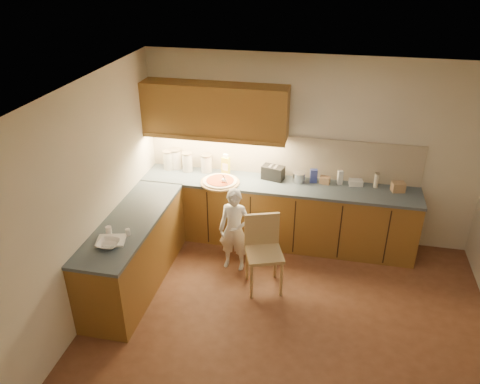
{
  "coord_description": "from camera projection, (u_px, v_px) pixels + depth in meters",
  "views": [
    {
      "loc": [
        0.29,
        -3.94,
        3.78
      ],
      "look_at": [
        -0.8,
        1.2,
        1.0
      ],
      "focal_mm": 35.0,
      "sensor_mm": 36.0,
      "label": 1
    }
  ],
  "objects": [
    {
      "name": "tall_jar",
      "position": [
        376.0,
        180.0,
        6.19
      ],
      "size": [
        0.07,
        0.07,
        0.21
      ],
      "rotation": [
        0.0,
        0.0,
        -0.27
      ],
      "color": "silver",
      "rests_on": "l_counter"
    },
    {
      "name": "upper_cabinets",
      "position": [
        215.0,
        110.0,
        6.17
      ],
      "size": [
        1.95,
        0.36,
        0.73
      ],
      "color": "olive",
      "rests_on": "ground"
    },
    {
      "name": "card_box_b",
      "position": [
        398.0,
        187.0,
        6.11
      ],
      "size": [
        0.19,
        0.16,
        0.13
      ],
      "primitive_type": "cube",
      "rotation": [
        0.0,
        0.0,
        0.22
      ],
      "color": "tan",
      "rests_on": "l_counter"
    },
    {
      "name": "canister_b",
      "position": [
        176.0,
        159.0,
        6.71
      ],
      "size": [
        0.17,
        0.17,
        0.29
      ],
      "rotation": [
        0.0,
        0.0,
        -0.16
      ],
      "color": "white",
      "rests_on": "l_counter"
    },
    {
      "name": "oil_jug",
      "position": [
        226.0,
        165.0,
        6.52
      ],
      "size": [
        0.12,
        0.1,
        0.31
      ],
      "rotation": [
        0.0,
        0.0,
        -0.23
      ],
      "color": "gold",
      "rests_on": "l_counter"
    },
    {
      "name": "dough_cloth",
      "position": [
        111.0,
        240.0,
        5.09
      ],
      "size": [
        0.35,
        0.31,
        0.02
      ],
      "primitive_type": "cube",
      "rotation": [
        0.0,
        0.0,
        0.25
      ],
      "color": "white",
      "rests_on": "l_counter"
    },
    {
      "name": "flat_pack",
      "position": [
        356.0,
        182.0,
        6.28
      ],
      "size": [
        0.19,
        0.15,
        0.07
      ],
      "primitive_type": "cube",
      "rotation": [
        0.0,
        0.0,
        0.13
      ],
      "color": "white",
      "rests_on": "l_counter"
    },
    {
      "name": "canister_a",
      "position": [
        168.0,
        160.0,
        6.68
      ],
      "size": [
        0.14,
        0.14,
        0.28
      ],
      "rotation": [
        0.0,
        0.0,
        -0.04
      ],
      "color": "beige",
      "rests_on": "l_counter"
    },
    {
      "name": "backsplash",
      "position": [
        282.0,
        156.0,
        6.45
      ],
      "size": [
        3.75,
        0.02,
        0.58
      ],
      "primitive_type": "cube",
      "color": "#BAAB90",
      "rests_on": "l_counter"
    },
    {
      "name": "l_counter",
      "position": [
        232.0,
        225.0,
        6.26
      ],
      "size": [
        3.77,
        2.62,
        0.92
      ],
      "color": "olive",
      "rests_on": "ground"
    },
    {
      "name": "spice_jar_b",
      "position": [
        128.0,
        232.0,
        5.19
      ],
      "size": [
        0.06,
        0.06,
        0.07
      ],
      "primitive_type": "cylinder",
      "rotation": [
        0.0,
        0.0,
        0.15
      ],
      "color": "white",
      "rests_on": "l_counter"
    },
    {
      "name": "blue_box",
      "position": [
        314.0,
        176.0,
        6.33
      ],
      "size": [
        0.11,
        0.08,
        0.19
      ],
      "primitive_type": "cube",
      "rotation": [
        0.0,
        0.0,
        0.18
      ],
      "color": "#3543A0",
      "rests_on": "l_counter"
    },
    {
      "name": "spice_jar_a",
      "position": [
        109.0,
        230.0,
        5.21
      ],
      "size": [
        0.07,
        0.07,
        0.09
      ],
      "primitive_type": "cylinder",
      "rotation": [
        0.0,
        0.0,
        -0.03
      ],
      "color": "white",
      "rests_on": "l_counter"
    },
    {
      "name": "wooden_chair",
      "position": [
        263.0,
        247.0,
        5.65
      ],
      "size": [
        0.54,
        0.54,
        0.95
      ],
      "rotation": [
        0.0,
        0.0,
        0.34
      ],
      "color": "tan",
      "rests_on": "ground"
    },
    {
      "name": "canister_d",
      "position": [
        206.0,
        163.0,
        6.6
      ],
      "size": [
        0.16,
        0.16,
        0.26
      ],
      "rotation": [
        0.0,
        0.0,
        0.43
      ],
      "color": "beige",
      "rests_on": "l_counter"
    },
    {
      "name": "card_box_a",
      "position": [
        325.0,
        180.0,
        6.32
      ],
      "size": [
        0.15,
        0.12,
        0.1
      ],
      "primitive_type": "cube",
      "rotation": [
        0.0,
        0.0,
        -0.16
      ],
      "color": "tan",
      "rests_on": "l_counter"
    },
    {
      "name": "child",
      "position": [
        235.0,
        230.0,
        5.96
      ],
      "size": [
        0.43,
        0.29,
        1.13
      ],
      "primitive_type": "imported",
      "rotation": [
        0.0,
        0.0,
        -0.06
      ],
      "color": "white",
      "rests_on": "ground"
    },
    {
      "name": "room",
      "position": [
        296.0,
        195.0,
        4.44
      ],
      "size": [
        4.54,
        4.5,
        2.62
      ],
      "color": "brown",
      "rests_on": "ground"
    },
    {
      "name": "white_bottle",
      "position": [
        340.0,
        177.0,
        6.28
      ],
      "size": [
        0.08,
        0.08,
        0.19
      ],
      "primitive_type": "cube",
      "rotation": [
        0.0,
        0.0,
        0.3
      ],
      "color": "white",
      "rests_on": "l_counter"
    },
    {
      "name": "pizza_on_board",
      "position": [
        220.0,
        182.0,
        6.33
      ],
      "size": [
        0.53,
        0.53,
        0.21
      ],
      "rotation": [
        0.0,
        0.0,
        -0.17
      ],
      "color": "tan",
      "rests_on": "l_counter"
    },
    {
      "name": "steel_pot",
      "position": [
        299.0,
        177.0,
        6.35
      ],
      "size": [
        0.18,
        0.18,
        0.14
      ],
      "color": "silver",
      "rests_on": "l_counter"
    },
    {
      "name": "canister_c",
      "position": [
        187.0,
        162.0,
        6.62
      ],
      "size": [
        0.15,
        0.15,
        0.28
      ],
      "rotation": [
        0.0,
        0.0,
        0.24
      ],
      "color": "beige",
      "rests_on": "l_counter"
    },
    {
      "name": "mixing_bowl",
      "position": [
        108.0,
        244.0,
        5.0
      ],
      "size": [
        0.24,
        0.24,
        0.06
      ],
      "primitive_type": "imported",
      "rotation": [
        0.0,
        0.0,
        0.03
      ],
      "color": "white",
      "rests_on": "l_counter"
    },
    {
      "name": "toaster",
      "position": [
        273.0,
        173.0,
        6.41
      ],
      "size": [
        0.33,
        0.23,
        0.19
      ],
      "rotation": [
        0.0,
        0.0,
        -0.23
      ],
      "color": "black",
      "rests_on": "l_counter"
    }
  ]
}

